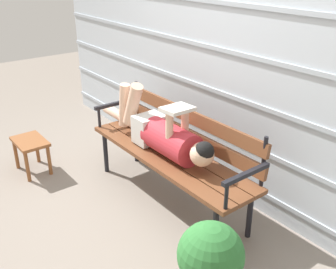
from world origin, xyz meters
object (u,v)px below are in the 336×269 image
at_px(reclining_person, 162,133).
at_px(potted_plant, 210,263).
at_px(park_bench, 174,147).
at_px(footstool, 31,147).

distance_m(reclining_person, potted_plant, 1.31).
bearing_deg(reclining_person, potted_plant, -23.91).
distance_m(park_bench, footstool, 1.52).
xyz_separation_m(park_bench, footstool, (-1.25, -0.84, -0.23)).
xyz_separation_m(reclining_person, footstool, (-1.16, -0.77, -0.35)).
xyz_separation_m(park_bench, reclining_person, (-0.08, -0.07, 0.13)).
bearing_deg(footstool, potted_plant, 6.21).
height_order(footstool, potted_plant, potted_plant).
relative_size(park_bench, footstool, 4.34).
xyz_separation_m(footstool, potted_plant, (2.33, 0.25, 0.07)).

